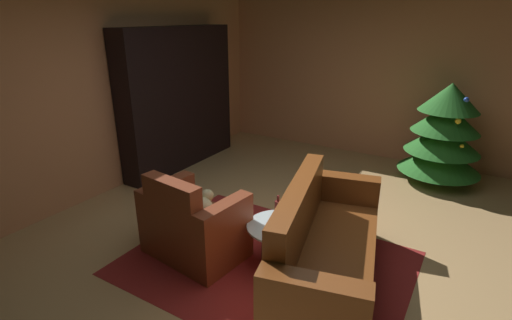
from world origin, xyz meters
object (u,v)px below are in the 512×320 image
object	(u,v)px
coffee_table	(280,229)
decorated_tree	(444,134)
armchair_red	(193,226)
couch_red	(324,252)
bottle_on_table	(278,208)
bookshelf_unit	(186,100)
book_stack_on_table	(282,223)

from	to	relation	value
coffee_table	decorated_tree	size ratio (longest dim) A/B	0.45
coffee_table	decorated_tree	bearing A→B (deg)	70.22
armchair_red	couch_red	world-z (taller)	couch_red
armchair_red	decorated_tree	xyz separation A→B (m)	(1.85, 3.26, 0.40)
armchair_red	bottle_on_table	xyz separation A→B (m)	(0.70, 0.48, 0.17)
armchair_red	coffee_table	xyz separation A→B (m)	(0.80, 0.33, 0.04)
couch_red	coffee_table	bearing A→B (deg)	171.38
bookshelf_unit	coffee_table	world-z (taller)	bookshelf_unit
couch_red	decorated_tree	bearing A→B (deg)	79.20
couch_red	decorated_tree	size ratio (longest dim) A/B	1.46
bookshelf_unit	book_stack_on_table	bearing A→B (deg)	-33.50
bottle_on_table	coffee_table	bearing A→B (deg)	-54.65
couch_red	book_stack_on_table	xyz separation A→B (m)	(-0.44, 0.04, 0.14)
couch_red	bottle_on_table	size ratio (longest dim) A/B	9.13
armchair_red	couch_red	distance (m)	1.30
book_stack_on_table	coffee_table	bearing A→B (deg)	136.15
book_stack_on_table	bottle_on_table	distance (m)	0.23
coffee_table	book_stack_on_table	bearing A→B (deg)	-43.85
bookshelf_unit	book_stack_on_table	xyz separation A→B (m)	(2.62, -1.73, -0.58)
bookshelf_unit	bottle_on_table	world-z (taller)	bookshelf_unit
coffee_table	bottle_on_table	size ratio (longest dim) A/B	2.78
coffee_table	decorated_tree	xyz separation A→B (m)	(1.05, 2.93, 0.36)
armchair_red	decorated_tree	world-z (taller)	decorated_tree
bookshelf_unit	coffee_table	distance (m)	3.16
decorated_tree	couch_red	bearing A→B (deg)	-100.80
couch_red	coffee_table	size ratio (longest dim) A/B	3.28
bookshelf_unit	bottle_on_table	bearing A→B (deg)	-32.08
bottle_on_table	couch_red	bearing A→B (deg)	-20.34
decorated_tree	book_stack_on_table	bearing A→B (deg)	-108.90
coffee_table	book_stack_on_table	xyz separation A→B (m)	(0.04, -0.04, 0.10)
coffee_table	couch_red	bearing A→B (deg)	-8.62
armchair_red	couch_red	size ratio (longest dim) A/B	0.49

